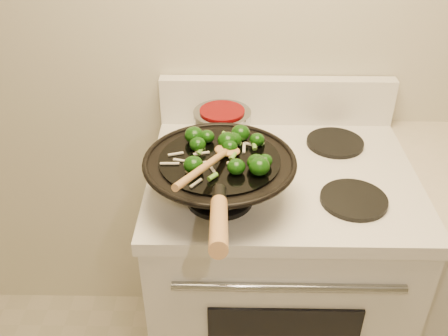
{
  "coord_description": "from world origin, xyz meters",
  "views": [
    {
      "loc": [
        -0.17,
        -0.05,
        1.74
      ],
      "look_at": [
        -0.19,
        1.02,
        1.03
      ],
      "focal_mm": 40.0,
      "sensor_mm": 36.0,
      "label": 1
    }
  ],
  "objects": [
    {
      "name": "wok",
      "position": [
        -0.2,
        1.01,
        1.0
      ],
      "size": [
        0.4,
        0.66,
        0.24
      ],
      "color": "black",
      "rests_on": "stove"
    },
    {
      "name": "saucepan",
      "position": [
        -0.2,
        1.32,
        0.99
      ],
      "size": [
        0.18,
        0.29,
        0.11
      ],
      "color": "gray",
      "rests_on": "stove"
    },
    {
      "name": "stove",
      "position": [
        -0.02,
        1.17,
        0.47
      ],
      "size": [
        0.78,
        0.67,
        1.08
      ],
      "color": "white",
      "rests_on": "ground"
    },
    {
      "name": "wooden_spoon",
      "position": [
        -0.21,
        0.97,
        1.08
      ],
      "size": [
        0.16,
        0.31,
        0.09
      ],
      "color": "#AC7944",
      "rests_on": "wok"
    },
    {
      "name": "stirfry",
      "position": [
        -0.17,
        1.04,
        1.07
      ],
      "size": [
        0.28,
        0.26,
        0.05
      ],
      "color": "#0E3408",
      "rests_on": "wok"
    }
  ]
}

